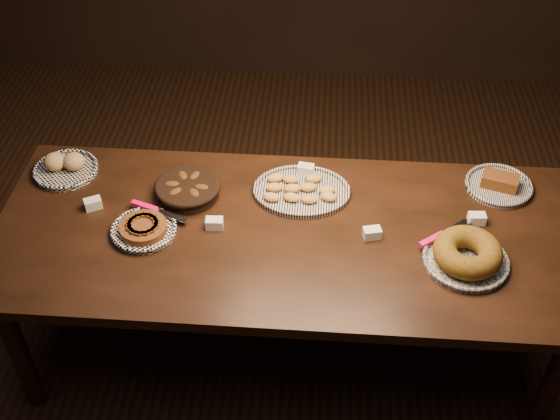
# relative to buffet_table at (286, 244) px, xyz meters

# --- Properties ---
(ground) EXTENTS (5.00, 5.00, 0.00)m
(ground) POSITION_rel_buffet_table_xyz_m (0.00, 0.00, -0.68)
(ground) COLOR black
(ground) RESTS_ON ground
(buffet_table) EXTENTS (2.40, 1.00, 0.75)m
(buffet_table) POSITION_rel_buffet_table_xyz_m (0.00, 0.00, 0.00)
(buffet_table) COLOR black
(buffet_table) RESTS_ON ground
(apple_tart_plate) EXTENTS (0.31, 0.29, 0.05)m
(apple_tart_plate) POSITION_rel_buffet_table_xyz_m (-0.57, -0.05, 0.09)
(apple_tart_plate) COLOR white
(apple_tart_plate) RESTS_ON buffet_table
(madeleine_platter) EXTENTS (0.41, 0.34, 0.05)m
(madeleine_platter) POSITION_rel_buffet_table_xyz_m (0.04, 0.24, 0.09)
(madeleine_platter) COLOR black
(madeleine_platter) RESTS_ON buffet_table
(bundt_cake_plate) EXTENTS (0.35, 0.41, 0.10)m
(bundt_cake_plate) POSITION_rel_buffet_table_xyz_m (0.70, -0.12, 0.12)
(bundt_cake_plate) COLOR black
(bundt_cake_plate) RESTS_ON buffet_table
(croissant_basket) EXTENTS (0.34, 0.34, 0.07)m
(croissant_basket) POSITION_rel_buffet_table_xyz_m (-0.43, 0.19, 0.11)
(croissant_basket) COLOR black
(croissant_basket) RESTS_ON buffet_table
(bread_roll_plate) EXTENTS (0.29, 0.29, 0.09)m
(bread_roll_plate) POSITION_rel_buffet_table_xyz_m (-1.01, 0.31, 0.10)
(bread_roll_plate) COLOR white
(bread_roll_plate) RESTS_ON buffet_table
(loaf_plate) EXTENTS (0.29, 0.29, 0.07)m
(loaf_plate) POSITION_rel_buffet_table_xyz_m (0.90, 0.34, 0.09)
(loaf_plate) COLOR black
(loaf_plate) RESTS_ON buffet_table
(tent_cards) EXTENTS (1.67, 0.45, 0.04)m
(tent_cards) POSITION_rel_buffet_table_xyz_m (0.01, 0.11, 0.10)
(tent_cards) COLOR white
(tent_cards) RESTS_ON buffet_table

